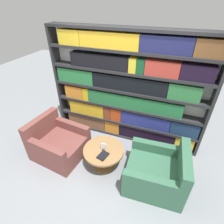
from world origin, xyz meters
TOP-DOWN VIEW (x-y plane):
  - ground_plane at (0.00, 0.00)m, footprint 14.00×14.00m
  - bookshelf at (0.02, 1.26)m, footprint 3.17×0.30m
  - armchair_left at (-1.07, 0.21)m, footprint 1.03×0.96m
  - armchair_right at (0.91, 0.21)m, footprint 0.99×0.91m
  - coffee_table at (-0.08, 0.23)m, footprint 0.74×0.74m
  - table_sign at (-0.08, 0.23)m, footprint 0.10×0.06m
  - stray_book at (-0.03, 0.08)m, footprint 0.18×0.23m

SIDE VIEW (x-z plane):
  - ground_plane at x=0.00m, z-range 0.00..0.00m
  - armchair_left at x=-1.07m, z-range -0.13..0.66m
  - armchair_right at x=0.91m, z-range -0.13..0.66m
  - coffee_table at x=-0.08m, z-range 0.09..0.53m
  - stray_book at x=-0.03m, z-range 0.43..0.46m
  - table_sign at x=-0.08m, z-range 0.42..0.57m
  - bookshelf at x=0.02m, z-range -0.03..2.29m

